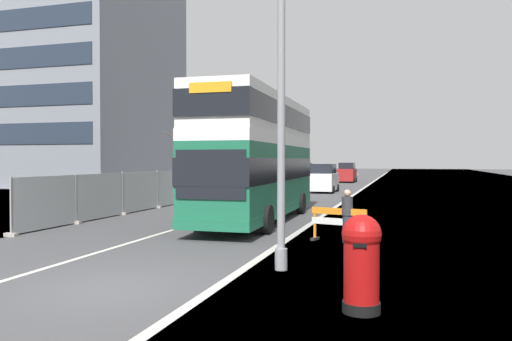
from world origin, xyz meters
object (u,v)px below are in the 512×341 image
Objects in this scene: car_receding_mid at (302,175)px; pedestrian_at_kerb at (347,216)px; car_oncoming_near at (323,179)px; red_pillar_postbox at (361,259)px; lamppost_foreground at (281,92)px; double_decker_bus at (258,156)px; car_receding_far at (347,173)px; roadworks_barrier at (339,221)px.

car_receding_mid is 33.03m from pedestrian_at_kerb.
car_oncoming_near is 2.53× the size of pedestrian_at_kerb.
car_receding_mid is at bearing 102.89° from red_pillar_postbox.
lamppost_foreground is at bearing 126.88° from red_pillar_postbox.
double_decker_bus is 2.78× the size of car_oncoming_near.
car_receding_far is at bearing 96.65° from red_pillar_postbox.
car_oncoming_near is at bearing 100.14° from roadworks_barrier.
car_receding_mid is (-7.67, 32.05, 0.38)m from roadworks_barrier.
double_decker_bus is 12.74m from red_pillar_postbox.
double_decker_bus is at bearing 131.53° from roadworks_barrier.
double_decker_bus reaches higher than car_receding_mid.
double_decker_bus is at bearing 109.71° from lamppost_foreground.
lamppost_foreground is 5.59m from roadworks_barrier.
car_oncoming_near is at bearing 100.74° from pedestrian_at_kerb.
car_receding_far reaches higher than pedestrian_at_kerb.
pedestrian_at_kerb is at bearing -46.76° from double_decker_bus.
roadworks_barrier is 0.43× the size of car_receding_far.
car_receding_mid is at bearing -108.29° from car_receding_far.
red_pillar_postbox is at bearing -79.83° from car_oncoming_near.
car_receding_far reaches higher than car_oncoming_near.
roadworks_barrier is 32.96m from car_receding_mid.
pedestrian_at_kerb is (4.48, -23.59, -0.23)m from car_oncoming_near.
car_oncoming_near is at bearing 97.03° from lamppost_foreground.
double_decker_bus is 7.02× the size of pedestrian_at_kerb.
car_receding_far is at bearing 90.66° from car_oncoming_near.
roadworks_barrier is at bearing 176.31° from pedestrian_at_kerb.
pedestrian_at_kerb is (4.17, -4.43, -1.91)m from double_decker_bus.
lamppost_foreground is 4.69m from red_pillar_postbox.
roadworks_barrier is 0.44× the size of car_oncoming_near.
red_pillar_postbox reaches higher than roadworks_barrier.
car_receding_mid is 1.05× the size of car_receding_far.
double_decker_bus is at bearing -89.21° from car_receding_far.
double_decker_bus is 6.25m from roadworks_barrier.
car_receding_mid reaches higher than pedestrian_at_kerb.
double_decker_bus is 1.32× the size of lamppost_foreground.
car_oncoming_near is (-5.50, 30.65, 0.15)m from red_pillar_postbox.
car_receding_far is 2.56× the size of pedestrian_at_kerb.
car_oncoming_near reaches higher than car_receding_mid.
red_pillar_postbox is (2.06, -2.74, -3.21)m from lamppost_foreground.
lamppost_foreground is at bearing -70.29° from double_decker_bus.
pedestrian_at_kerb is at bearing -76.11° from car_receding_mid.
lamppost_foreground reaches higher than car_oncoming_near.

